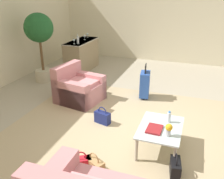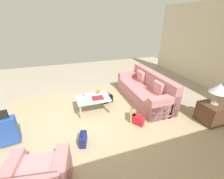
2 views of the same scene
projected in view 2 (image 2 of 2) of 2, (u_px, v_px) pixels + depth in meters
name	position (u px, v px, depth m)	size (l,w,h in m)	color
ground_plane	(83.00, 123.00, 3.93)	(12.00, 12.00, 0.00)	#A89E89
area_rug	(107.00, 123.00, 3.94)	(5.20, 4.40, 0.01)	tan
couch	(146.00, 91.00, 4.95)	(0.90, 2.35, 0.92)	#C67F84
coffee_table	(93.00, 99.00, 4.32)	(0.93, 0.68, 0.43)	silver
water_bottle	(85.00, 94.00, 4.28)	(0.06, 0.06, 0.20)	silver
coffee_table_book	(98.00, 98.00, 4.25)	(0.31, 0.24, 0.03)	maroon
flower_vase	(99.00, 91.00, 4.43)	(0.11, 0.11, 0.21)	#B2B7BC
side_table	(211.00, 113.00, 3.90)	(0.55, 0.55, 0.53)	#513823
table_lamp	(219.00, 89.00, 3.60)	(0.43, 0.43, 0.57)	#ADA899
suitcase_blue	(7.00, 131.00, 3.14)	(0.43, 0.27, 0.85)	#2851AD
handbag_tan	(133.00, 116.00, 4.01)	(0.27, 0.35, 0.36)	tan
handbag_black	(108.00, 99.00, 4.85)	(0.34, 0.19, 0.36)	black
handbag_red	(138.00, 120.00, 3.84)	(0.29, 0.34, 0.36)	red
handbag_navy	(83.00, 139.00, 3.24)	(0.22, 0.35, 0.36)	navy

